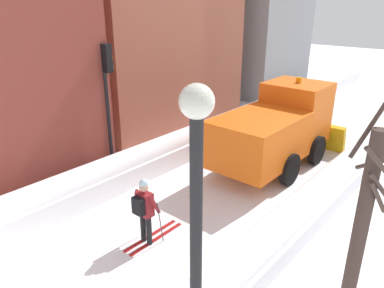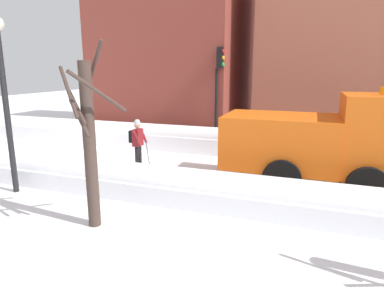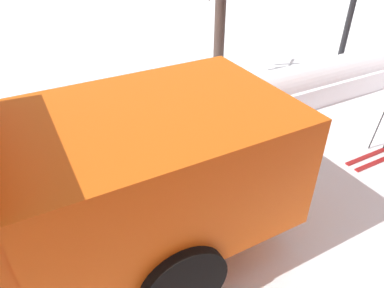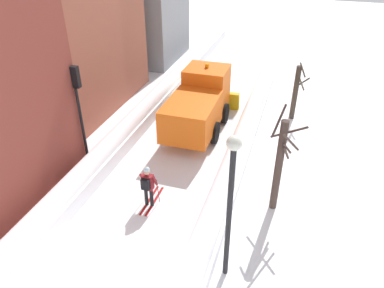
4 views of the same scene
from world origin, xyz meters
name	(u,v)px [view 1 (image 1 of 4)]	position (x,y,z in m)	size (l,w,h in m)	color
ground_plane	(263,164)	(0.00, 10.00, 0.00)	(80.00, 80.00, 0.00)	white
snowbank_left	(206,135)	(-2.80, 10.00, 0.52)	(1.10, 36.00, 1.14)	white
snowbank_right	(339,176)	(2.80, 10.00, 0.42)	(1.10, 36.00, 0.99)	white
plow_truck	(277,127)	(0.31, 10.28, 1.48)	(3.20, 5.98, 3.12)	orange
skier	(145,209)	(0.17, 3.85, 1.00)	(0.62, 1.80, 1.81)	black
traffic_light_pole	(108,86)	(-3.66, 5.88, 3.16)	(0.28, 0.42, 4.52)	black
street_lamp	(196,228)	(3.70, 1.63, 3.18)	(0.40, 0.40, 4.99)	black
bare_tree_near	(364,218)	(4.79, 5.19, 2.03)	(1.26, 1.41, 4.22)	#43332C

